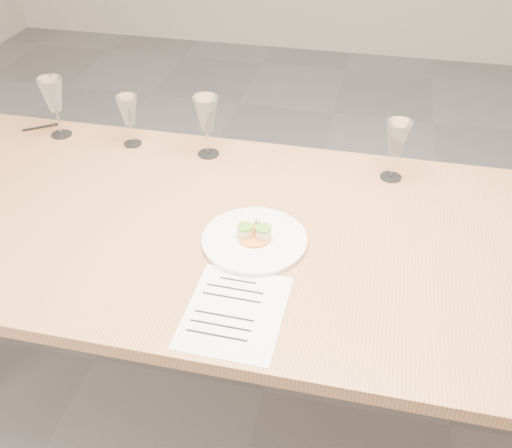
% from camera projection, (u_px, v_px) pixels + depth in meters
% --- Properties ---
extents(ground, '(7.00, 7.00, 0.00)m').
position_uv_depth(ground, '(263.00, 391.00, 2.10)').
color(ground, slate).
rests_on(ground, ground).
extents(dining_table, '(2.40, 1.00, 0.75)m').
position_uv_depth(dining_table, '(265.00, 248.00, 1.68)').
color(dining_table, '#B27B4D').
rests_on(dining_table, ground).
extents(dinner_plate, '(0.30, 0.30, 0.08)m').
position_uv_depth(dinner_plate, '(255.00, 239.00, 1.59)').
color(dinner_plate, white).
rests_on(dinner_plate, dining_table).
extents(recipe_sheet, '(0.24, 0.30, 0.00)m').
position_uv_depth(recipe_sheet, '(235.00, 311.00, 1.38)').
color(recipe_sheet, white).
rests_on(recipe_sheet, dining_table).
extents(ballpoint_pen, '(0.11, 0.08, 0.01)m').
position_uv_depth(ballpoint_pen, '(40.00, 127.00, 2.13)').
color(ballpoint_pen, black).
rests_on(ballpoint_pen, dining_table).
extents(wine_glass_0, '(0.09, 0.09, 0.22)m').
position_uv_depth(wine_glass_0, '(53.00, 96.00, 2.00)').
color(wine_glass_0, white).
rests_on(wine_glass_0, dining_table).
extents(wine_glass_1, '(0.07, 0.07, 0.18)m').
position_uv_depth(wine_glass_1, '(128.00, 111.00, 1.96)').
color(wine_glass_1, white).
rests_on(wine_glass_1, dining_table).
extents(wine_glass_2, '(0.09, 0.09, 0.21)m').
position_uv_depth(wine_glass_2, '(206.00, 115.00, 1.89)').
color(wine_glass_2, white).
rests_on(wine_glass_2, dining_table).
extents(wine_glass_3, '(0.08, 0.08, 0.20)m').
position_uv_depth(wine_glass_3, '(397.00, 139.00, 1.78)').
color(wine_glass_3, white).
rests_on(wine_glass_3, dining_table).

